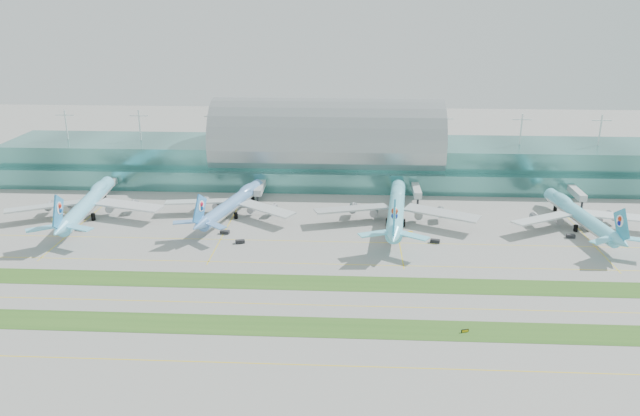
# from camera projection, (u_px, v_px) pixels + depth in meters

# --- Properties ---
(ground) EXTENTS (700.00, 700.00, 0.00)m
(ground) POSITION_uv_depth(u_px,v_px,m) (312.00, 285.00, 212.49)
(ground) COLOR gray
(ground) RESTS_ON ground
(terminal) EXTENTS (340.00, 69.10, 36.00)m
(terminal) POSITION_uv_depth(u_px,v_px,m) (327.00, 153.00, 329.41)
(terminal) COLOR #3D7A75
(terminal) RESTS_ON ground
(grass_strip_near) EXTENTS (420.00, 12.00, 0.08)m
(grass_strip_near) POSITION_uv_depth(u_px,v_px,m) (305.00, 327.00, 186.05)
(grass_strip_near) COLOR #2D591E
(grass_strip_near) RESTS_ON ground
(grass_strip_far) EXTENTS (420.00, 12.00, 0.08)m
(grass_strip_far) POSITION_uv_depth(u_px,v_px,m) (312.00, 283.00, 214.37)
(grass_strip_far) COLOR #2D591E
(grass_strip_far) RESTS_ON ground
(taxiline_a) EXTENTS (420.00, 0.35, 0.01)m
(taxiline_a) POSITION_uv_depth(u_px,v_px,m) (300.00, 365.00, 167.18)
(taxiline_a) COLOR yellow
(taxiline_a) RESTS_ON ground
(taxiline_b) EXTENTS (420.00, 0.35, 0.01)m
(taxiline_b) POSITION_uv_depth(u_px,v_px,m) (309.00, 305.00, 199.28)
(taxiline_b) COLOR yellow
(taxiline_b) RESTS_ON ground
(taxiline_c) EXTENTS (420.00, 0.35, 0.01)m
(taxiline_c) POSITION_uv_depth(u_px,v_px,m) (315.00, 264.00, 229.48)
(taxiline_c) COLOR yellow
(taxiline_c) RESTS_ON ground
(taxiline_d) EXTENTS (420.00, 0.35, 0.01)m
(taxiline_d) POSITION_uv_depth(u_px,v_px,m) (318.00, 241.00, 250.25)
(taxiline_d) COLOR yellow
(taxiline_d) RESTS_ON ground
(airliner_a) EXTENTS (68.74, 78.39, 21.57)m
(airliner_a) POSITION_uv_depth(u_px,v_px,m) (88.00, 203.00, 275.63)
(airliner_a) COLOR #6FCFF4
(airliner_a) RESTS_ON ground
(airliner_b) EXTENTS (60.69, 70.04, 19.53)m
(airliner_b) POSITION_uv_depth(u_px,v_px,m) (233.00, 202.00, 278.11)
(airliner_b) COLOR #6094D4
(airliner_b) RESTS_ON ground
(airliner_c) EXTENTS (70.90, 80.83, 22.24)m
(airliner_c) POSITION_uv_depth(u_px,v_px,m) (396.00, 207.00, 268.92)
(airliner_c) COLOR #71E0FA
(airliner_c) RESTS_ON ground
(airliner_d) EXTENTS (62.43, 71.38, 19.66)m
(airliner_d) POSITION_uv_depth(u_px,v_px,m) (579.00, 214.00, 262.90)
(airliner_d) COLOR #6DD7F0
(airliner_d) RESTS_ON ground
(gse_a) EXTENTS (3.18, 1.78, 1.45)m
(gse_a) POSITION_uv_depth(u_px,v_px,m) (56.00, 220.00, 271.87)
(gse_a) COLOR #D3BE0C
(gse_a) RESTS_ON ground
(gse_b) EXTENTS (3.92, 2.60, 1.44)m
(gse_b) POSITION_uv_depth(u_px,v_px,m) (82.00, 228.00, 261.99)
(gse_b) COLOR black
(gse_b) RESTS_ON ground
(gse_c) EXTENTS (4.04, 2.76, 1.28)m
(gse_c) POSITION_uv_depth(u_px,v_px,m) (240.00, 242.00, 248.28)
(gse_c) COLOR black
(gse_c) RESTS_ON ground
(gse_d) EXTENTS (3.97, 2.49, 1.38)m
(gse_d) POSITION_uv_depth(u_px,v_px,m) (225.00, 232.00, 258.01)
(gse_d) COLOR black
(gse_d) RESTS_ON ground
(gse_e) EXTENTS (3.65, 2.44, 1.57)m
(gse_e) POSITION_uv_depth(u_px,v_px,m) (409.00, 234.00, 255.95)
(gse_e) COLOR #E3B20D
(gse_e) RESTS_ON ground
(gse_f) EXTENTS (4.06, 2.61, 1.39)m
(gse_f) POSITION_uv_depth(u_px,v_px,m) (435.00, 241.00, 248.68)
(gse_f) COLOR black
(gse_f) RESTS_ON ground
(gse_g) EXTENTS (3.49, 2.24, 1.45)m
(gse_g) POSITION_uv_depth(u_px,v_px,m) (571.00, 236.00, 253.65)
(gse_g) COLOR black
(gse_g) RESTS_ON ground
(gse_h) EXTENTS (3.83, 2.16, 1.66)m
(gse_h) POSITION_uv_depth(u_px,v_px,m) (608.00, 239.00, 250.12)
(gse_h) COLOR black
(gse_h) RESTS_ON ground
(taxiway_sign_east) EXTENTS (2.29, 0.89, 0.98)m
(taxiway_sign_east) POSITION_uv_depth(u_px,v_px,m) (465.00, 331.00, 182.97)
(taxiway_sign_east) COLOR black
(taxiway_sign_east) RESTS_ON ground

